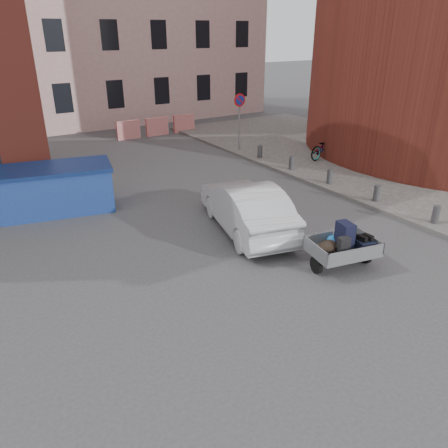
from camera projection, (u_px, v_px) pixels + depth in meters
ground at (255, 265)px, 11.10m from camera, size 120.00×120.00×0.00m
sidewalk at (385, 165)px, 19.07m from camera, size 9.00×24.00×0.12m
building_pink at (131, 4)px, 28.12m from camera, size 16.00×8.00×14.00m
no_parking_sign at (239, 110)px, 20.52m from camera, size 0.60×0.09×2.65m
bollards at (330, 176)px, 16.50m from camera, size 0.22×9.02×0.55m
barriers at (157, 126)px, 24.50m from camera, size 4.70×0.18×1.00m
trailer at (343, 246)px, 10.73m from camera, size 1.79×1.93×1.20m
dumpster at (56, 189)px, 14.19m from camera, size 3.86×2.55×1.49m
silver_car at (246, 207)px, 12.76m from camera, size 2.56×4.67×1.46m
bicycle at (325, 147)px, 19.68m from camera, size 2.05×1.01×1.03m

